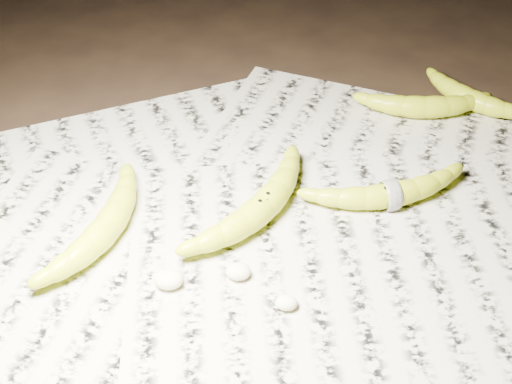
{
  "coord_description": "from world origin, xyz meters",
  "views": [
    {
      "loc": [
        0.04,
        -0.66,
        0.65
      ],
      "look_at": [
        0.02,
        0.03,
        0.05
      ],
      "focal_mm": 50.0,
      "sensor_mm": 36.0,
      "label": 1
    }
  ],
  "objects_px": {
    "banana_left_b": "(106,226)",
    "banana_taped": "(390,193)",
    "banana_center": "(262,205)",
    "banana_upper_a": "(425,105)",
    "banana_upper_b": "(470,96)"
  },
  "relations": [
    {
      "from": "banana_center",
      "to": "banana_upper_a",
      "type": "relative_size",
      "value": 1.2
    },
    {
      "from": "banana_left_b",
      "to": "banana_center",
      "type": "distance_m",
      "value": 0.2
    },
    {
      "from": "banana_taped",
      "to": "banana_upper_a",
      "type": "xyz_separation_m",
      "value": [
        0.08,
        0.21,
        0.0
      ]
    },
    {
      "from": "banana_left_b",
      "to": "banana_upper_b",
      "type": "xyz_separation_m",
      "value": [
        0.52,
        0.31,
        -0.0
      ]
    },
    {
      "from": "banana_left_b",
      "to": "banana_center",
      "type": "height_order",
      "value": "banana_center"
    },
    {
      "from": "banana_taped",
      "to": "banana_upper_b",
      "type": "distance_m",
      "value": 0.28
    },
    {
      "from": "banana_left_b",
      "to": "banana_upper_a",
      "type": "height_order",
      "value": "banana_left_b"
    },
    {
      "from": "banana_taped",
      "to": "banana_upper_b",
      "type": "xyz_separation_m",
      "value": [
        0.15,
        0.24,
        -0.0
      ]
    },
    {
      "from": "banana_left_b",
      "to": "banana_upper_a",
      "type": "bearing_deg",
      "value": -37.91
    },
    {
      "from": "banana_center",
      "to": "banana_upper_a",
      "type": "bearing_deg",
      "value": -11.43
    },
    {
      "from": "banana_left_b",
      "to": "banana_taped",
      "type": "xyz_separation_m",
      "value": [
        0.37,
        0.08,
        -0.0
      ]
    },
    {
      "from": "banana_center",
      "to": "banana_taped",
      "type": "distance_m",
      "value": 0.17
    },
    {
      "from": "banana_left_b",
      "to": "banana_upper_b",
      "type": "height_order",
      "value": "banana_left_b"
    },
    {
      "from": "banana_upper_a",
      "to": "banana_taped",
      "type": "bearing_deg",
      "value": -111.49
    },
    {
      "from": "banana_taped",
      "to": "banana_center",
      "type": "bearing_deg",
      "value": 175.54
    }
  ]
}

